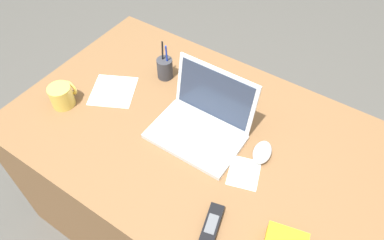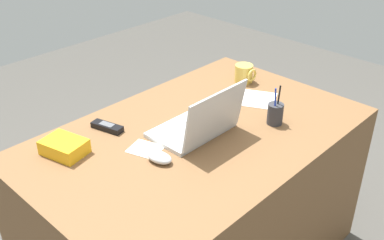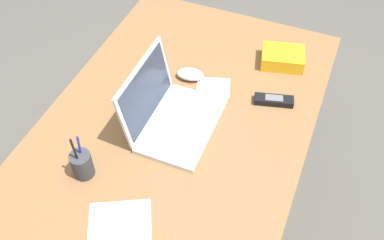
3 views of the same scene
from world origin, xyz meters
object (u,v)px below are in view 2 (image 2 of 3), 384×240
object	(u,v)px
computer_mouse	(159,157)
snack_bag	(64,147)
coffee_mug_white	(244,74)
cordless_phone	(107,127)
pen_holder	(275,113)
laptop	(199,125)

from	to	relation	value
computer_mouse	snack_bag	bearing A→B (deg)	-64.51
computer_mouse	coffee_mug_white	xyz separation A→B (m)	(-0.77, -0.21, 0.03)
coffee_mug_white	cordless_phone	distance (m)	0.77
cordless_phone	computer_mouse	bearing A→B (deg)	88.78
coffee_mug_white	pen_holder	size ratio (longest dim) A/B	0.58
coffee_mug_white	pen_holder	world-z (taller)	pen_holder
cordless_phone	pen_holder	distance (m)	0.70
cordless_phone	pen_holder	world-z (taller)	pen_holder
laptop	snack_bag	size ratio (longest dim) A/B	2.07
snack_bag	cordless_phone	bearing A→B (deg)	-173.04
laptop	coffee_mug_white	size ratio (longest dim) A/B	3.28
coffee_mug_white	snack_bag	bearing A→B (deg)	-5.28
laptop	cordless_phone	xyz separation A→B (m)	(0.23, -0.30, -0.04)
coffee_mug_white	cordless_phone	world-z (taller)	coffee_mug_white
computer_mouse	pen_holder	size ratio (longest dim) A/B	0.59
computer_mouse	snack_bag	world-z (taller)	snack_bag
cordless_phone	snack_bag	world-z (taller)	snack_bag
laptop	snack_bag	distance (m)	0.53
computer_mouse	snack_bag	distance (m)	0.37
pen_holder	snack_bag	bearing A→B (deg)	-30.89
pen_holder	snack_bag	world-z (taller)	pen_holder
laptop	snack_bag	bearing A→B (deg)	-31.56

